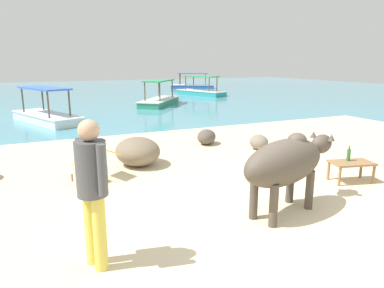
{
  "coord_description": "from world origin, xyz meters",
  "views": [
    {
      "loc": [
        -2.88,
        -3.43,
        2.22
      ],
      "look_at": [
        0.1,
        3.0,
        0.55
      ],
      "focal_mm": 32.78,
      "sensor_mm": 36.0,
      "label": 1
    }
  ],
  "objects_px": {
    "bottle": "(349,155)",
    "low_bench_table": "(351,165)",
    "cow": "(287,162)",
    "boat_teal": "(201,91)",
    "deck_chair_near": "(96,160)",
    "boat_white": "(46,115)",
    "boat_blue": "(193,85)",
    "person_standing": "(92,184)",
    "boat_green": "(159,100)"
  },
  "relations": [
    {
      "from": "low_bench_table",
      "to": "boat_teal",
      "type": "xyz_separation_m",
      "value": [
        5.29,
        16.97,
        -0.07
      ]
    },
    {
      "from": "bottle",
      "to": "low_bench_table",
      "type": "bearing_deg",
      "value": -88.41
    },
    {
      "from": "boat_teal",
      "to": "boat_green",
      "type": "relative_size",
      "value": 1.07
    },
    {
      "from": "bottle",
      "to": "boat_green",
      "type": "height_order",
      "value": "boat_green"
    },
    {
      "from": "cow",
      "to": "person_standing",
      "type": "distance_m",
      "value": 2.78
    },
    {
      "from": "bottle",
      "to": "deck_chair_near",
      "type": "height_order",
      "value": "deck_chair_near"
    },
    {
      "from": "boat_blue",
      "to": "cow",
      "type": "bearing_deg",
      "value": 95.28
    },
    {
      "from": "deck_chair_near",
      "to": "person_standing",
      "type": "distance_m",
      "value": 3.03
    },
    {
      "from": "boat_white",
      "to": "cow",
      "type": "bearing_deg",
      "value": 173.29
    },
    {
      "from": "cow",
      "to": "boat_blue",
      "type": "height_order",
      "value": "boat_blue"
    },
    {
      "from": "cow",
      "to": "person_standing",
      "type": "relative_size",
      "value": 1.3
    },
    {
      "from": "cow",
      "to": "boat_teal",
      "type": "relative_size",
      "value": 0.55
    },
    {
      "from": "low_bench_table",
      "to": "person_standing",
      "type": "bearing_deg",
      "value": -155.39
    },
    {
      "from": "cow",
      "to": "person_standing",
      "type": "bearing_deg",
      "value": 168.87
    },
    {
      "from": "bottle",
      "to": "boat_blue",
      "type": "relative_size",
      "value": 0.08
    },
    {
      "from": "boat_blue",
      "to": "boat_green",
      "type": "bearing_deg",
      "value": 83.85
    },
    {
      "from": "bottle",
      "to": "boat_teal",
      "type": "xyz_separation_m",
      "value": [
        5.29,
        16.88,
        -0.25
      ]
    },
    {
      "from": "boat_teal",
      "to": "deck_chair_near",
      "type": "bearing_deg",
      "value": 126.72
    },
    {
      "from": "boat_white",
      "to": "low_bench_table",
      "type": "bearing_deg",
      "value": -175.51
    },
    {
      "from": "boat_teal",
      "to": "cow",
      "type": "bearing_deg",
      "value": 136.84
    },
    {
      "from": "boat_blue",
      "to": "person_standing",
      "type": "bearing_deg",
      "value": 89.97
    },
    {
      "from": "bottle",
      "to": "boat_teal",
      "type": "bearing_deg",
      "value": 72.61
    },
    {
      "from": "low_bench_table",
      "to": "cow",
      "type": "bearing_deg",
      "value": -149.45
    },
    {
      "from": "bottle",
      "to": "person_standing",
      "type": "distance_m",
      "value": 4.88
    },
    {
      "from": "deck_chair_near",
      "to": "boat_teal",
      "type": "bearing_deg",
      "value": -146.22
    },
    {
      "from": "person_standing",
      "to": "boat_white",
      "type": "distance_m",
      "value": 10.5
    },
    {
      "from": "boat_green",
      "to": "boat_teal",
      "type": "bearing_deg",
      "value": 170.58
    },
    {
      "from": "boat_white",
      "to": "boat_blue",
      "type": "height_order",
      "value": "same"
    },
    {
      "from": "cow",
      "to": "boat_blue",
      "type": "relative_size",
      "value": 0.55
    },
    {
      "from": "low_bench_table",
      "to": "boat_teal",
      "type": "distance_m",
      "value": 17.77
    },
    {
      "from": "low_bench_table",
      "to": "bottle",
      "type": "height_order",
      "value": "bottle"
    },
    {
      "from": "boat_white",
      "to": "boat_blue",
      "type": "bearing_deg",
      "value": -64.41
    },
    {
      "from": "bottle",
      "to": "person_standing",
      "type": "height_order",
      "value": "person_standing"
    },
    {
      "from": "cow",
      "to": "boat_green",
      "type": "height_order",
      "value": "boat_green"
    },
    {
      "from": "boat_blue",
      "to": "bottle",
      "type": "bearing_deg",
      "value": 99.15
    },
    {
      "from": "low_bench_table",
      "to": "boat_white",
      "type": "xyz_separation_m",
      "value": [
        -4.76,
        9.64,
        -0.07
      ]
    },
    {
      "from": "boat_teal",
      "to": "boat_green",
      "type": "height_order",
      "value": "same"
    },
    {
      "from": "low_bench_table",
      "to": "deck_chair_near",
      "type": "xyz_separation_m",
      "value": [
        -4.26,
        2.1,
        0.06
      ]
    },
    {
      "from": "bottle",
      "to": "person_standing",
      "type": "xyz_separation_m",
      "value": [
        -4.77,
        -0.92,
        0.45
      ]
    },
    {
      "from": "boat_teal",
      "to": "boat_white",
      "type": "bearing_deg",
      "value": 105.54
    },
    {
      "from": "cow",
      "to": "boat_teal",
      "type": "xyz_separation_m",
      "value": [
        7.29,
        17.54,
        -0.52
      ]
    },
    {
      "from": "person_standing",
      "to": "boat_blue",
      "type": "bearing_deg",
      "value": 42.95
    },
    {
      "from": "bottle",
      "to": "boat_white",
      "type": "xyz_separation_m",
      "value": [
        -4.76,
        9.56,
        -0.25
      ]
    },
    {
      "from": "cow",
      "to": "person_standing",
      "type": "xyz_separation_m",
      "value": [
        -2.76,
        -0.26,
        0.17
      ]
    },
    {
      "from": "cow",
      "to": "boat_teal",
      "type": "height_order",
      "value": "boat_teal"
    },
    {
      "from": "bottle",
      "to": "boat_white",
      "type": "bearing_deg",
      "value": 116.46
    },
    {
      "from": "deck_chair_near",
      "to": "low_bench_table",
      "type": "bearing_deg",
      "value": 130.25
    },
    {
      "from": "deck_chair_near",
      "to": "person_standing",
      "type": "height_order",
      "value": "person_standing"
    },
    {
      "from": "boat_teal",
      "to": "boat_blue",
      "type": "xyz_separation_m",
      "value": [
        2.14,
        5.9,
        0.0
      ]
    },
    {
      "from": "low_bench_table",
      "to": "boat_green",
      "type": "relative_size",
      "value": 0.23
    }
  ]
}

